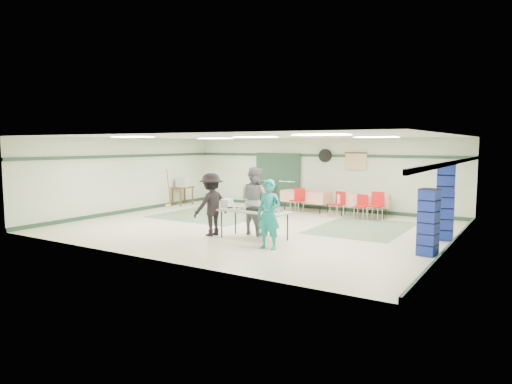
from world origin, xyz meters
The scene contains 42 objects.
floor centered at (0.00, 0.00, 0.00)m, with size 11.00×11.00×0.00m, color beige.
ceiling centered at (0.00, 0.00, 2.70)m, with size 11.00×11.00×0.00m, color white.
wall_back centered at (0.00, 4.50, 1.35)m, with size 11.00×11.00×0.00m, color beige.
wall_front centered at (0.00, -4.50, 1.35)m, with size 11.00×11.00×0.00m, color beige.
wall_left centered at (-5.50, 0.00, 1.35)m, with size 9.00×9.00×0.00m, color beige.
wall_right centered at (5.50, 0.00, 1.35)m, with size 9.00×9.00×0.00m, color beige.
trim_back centered at (0.00, 4.47, 2.05)m, with size 11.00×0.06×0.10m, color #203C2A.
baseboard_back centered at (0.00, 4.47, 0.06)m, with size 11.00×0.06×0.12m, color #203C2A.
trim_left centered at (-5.47, 0.00, 2.05)m, with size 9.00×0.06×0.10m, color #203C2A.
baseboard_left centered at (-5.47, 0.00, 0.06)m, with size 9.00×0.06×0.12m, color #203C2A.
trim_right centered at (5.47, 0.00, 2.05)m, with size 9.00×0.06×0.10m, color #203C2A.
baseboard_right centered at (5.47, 0.00, 0.06)m, with size 9.00×0.06×0.12m, color #203C2A.
green_patch_a centered at (-2.50, 1.00, 0.00)m, with size 3.50×3.00×0.01m, color slate.
green_patch_b centered at (2.80, 1.50, 0.00)m, with size 2.50×3.50×0.01m, color slate.
double_door_left centered at (-2.20, 4.44, 1.05)m, with size 0.90×0.06×2.10m, color gray.
double_door_right centered at (-1.25, 4.44, 1.05)m, with size 0.90×0.06×2.10m, color gray.
door_frame centered at (-1.73, 4.42, 1.05)m, with size 2.00×0.03×2.15m, color #203C2A.
wall_fan centered at (0.30, 4.44, 2.05)m, with size 0.50×0.50×0.10m, color black.
scroll_banner centered at (1.50, 4.44, 1.85)m, with size 0.80×0.02×0.60m, color #CEB881.
serving_table centered at (0.93, -1.55, 0.72)m, with size 1.93×0.83×0.76m.
sheet_tray_right centered at (1.49, -1.54, 0.77)m, with size 0.53×0.40×0.02m, color silver.
sheet_tray_mid centered at (0.84, -1.47, 0.77)m, with size 0.57×0.43×0.02m, color silver.
sheet_tray_left centered at (0.39, -1.67, 0.77)m, with size 0.53×0.40×0.02m, color silver.
baking_pan centered at (1.03, -1.54, 0.80)m, with size 0.52×0.32×0.08m, color black.
foam_box_stack centered at (0.05, -1.54, 0.88)m, with size 0.26×0.24×0.24m, color white.
volunteer_teal centered at (1.82, -2.30, 0.83)m, with size 0.61×0.40×1.66m, color #148A86.
volunteer_grey centered at (0.58, -0.98, 0.93)m, with size 0.91×0.71×1.86m, color gray.
volunteer_dark centered at (-0.32, -1.75, 0.85)m, with size 1.10×0.63×1.70m, color black.
dining_table_a centered at (2.11, 3.64, 0.57)m, with size 1.79×1.02×0.77m.
dining_table_b centered at (-0.09, 3.64, 0.57)m, with size 1.82×0.90×0.77m.
chair_a centered at (2.22, 3.07, 0.50)m, with size 0.40×0.40×0.82m.
chair_b centered at (1.42, 3.07, 0.53)m, with size 0.51×0.51×0.87m.
chair_c centered at (2.72, 3.08, 0.57)m, with size 0.48×0.48×0.93m.
chair_d centered at (-0.13, 3.08, 0.56)m, with size 0.44×0.44×0.91m.
chair_loose_a centered at (-1.91, 4.07, 0.55)m, with size 0.59×0.59×0.90m.
chair_loose_b centered at (-2.59, 3.93, 0.57)m, with size 0.48×0.48×0.92m.
crate_stack_blue_a centered at (5.15, 1.00, 0.99)m, with size 0.43×0.43×1.98m, color #192299.
crate_stack_red centered at (5.15, 1.12, 0.62)m, with size 0.38×0.38×1.24m, color maroon.
crate_stack_blue_b centered at (5.15, -0.98, 0.75)m, with size 0.38×0.38×1.50m, color #192299.
printer_table centered at (-5.15, 2.60, 0.63)m, with size 0.59×0.87×0.74m.
office_printer centered at (-5.15, 2.62, 0.93)m, with size 0.47×0.41×0.37m, color #ABABA7.
broom centered at (-5.23, 1.87, 0.77)m, with size 0.03×0.03×1.49m, color brown.
Camera 1 is at (7.21, -11.47, 2.47)m, focal length 32.00 mm.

